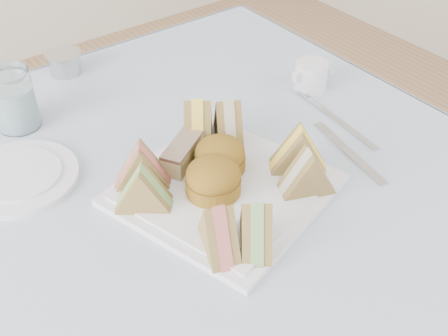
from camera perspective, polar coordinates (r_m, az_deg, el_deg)
table at (r=1.17m, az=-3.01°, el=-16.25°), size 0.90×0.90×0.74m
tablecloth at (r=0.88m, az=-3.82°, el=-2.47°), size 1.02×1.02×0.01m
serving_plate at (r=0.87m, az=0.00°, el=-2.23°), size 0.36×0.36×0.01m
sandwich_fl_a at (r=0.75m, az=-0.56°, el=-6.05°), size 0.07×0.10×0.08m
sandwich_fl_b at (r=0.76m, az=3.29°, el=-5.65°), size 0.08×0.09×0.08m
sandwich_fr_a at (r=0.89m, az=7.67°, el=1.92°), size 0.10×0.09×0.08m
sandwich_fr_b at (r=0.85m, az=8.51°, el=-0.29°), size 0.10×0.07×0.08m
sandwich_bl_a at (r=0.82m, az=-8.27°, el=-1.93°), size 0.09×0.08×0.08m
sandwich_bl_b at (r=0.86m, az=-8.39°, el=0.33°), size 0.09×0.08×0.08m
sandwich_br_a at (r=0.94m, az=0.44°, el=4.91°), size 0.08×0.10×0.08m
sandwich_br_b at (r=0.94m, az=-2.66°, el=4.78°), size 0.09×0.10×0.08m
scone_left at (r=0.84m, az=-1.11°, el=-1.07°), size 0.11×0.11×0.06m
scone_right at (r=0.89m, az=-0.41°, el=1.22°), size 0.11×0.11×0.05m
pastry_slice at (r=0.90m, az=-4.25°, el=1.42°), size 0.09×0.08×0.04m
side_plate at (r=0.96m, az=-20.07°, el=-0.88°), size 0.24×0.24×0.01m
water_glass at (r=1.06m, az=-20.57°, el=6.53°), size 0.09×0.09×0.11m
tea_strainer at (r=1.22m, az=-15.89°, el=10.15°), size 0.09×0.09×0.04m
knife at (r=0.98m, az=12.54°, el=1.61°), size 0.05×0.19×0.00m
fork at (r=1.05m, az=11.83°, el=4.48°), size 0.03×0.19×0.00m
creamer_jug at (r=1.13m, az=8.83°, el=9.24°), size 0.07×0.07×0.06m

